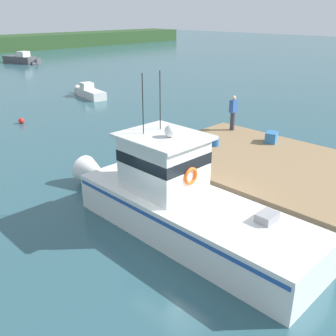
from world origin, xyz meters
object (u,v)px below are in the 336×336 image
object	(u,v)px
moored_boat_near_channel	(22,59)
bait_bucket	(215,142)
main_fishing_boat	(178,201)
crate_stack_mid_dock	(271,137)
deckhand_by_the_boat	(233,112)
moored_boat_outer_mooring	(89,92)
mooring_buoy_spare_mooring	(21,121)

from	to	relation	value
moored_boat_near_channel	bait_bucket	bearing A→B (deg)	-105.03
main_fishing_boat	crate_stack_mid_dock	xyz separation A→B (m)	(6.53, 0.72, 0.42)
main_fishing_boat	deckhand_by_the_boat	size ratio (longest dim) A/B	6.02
main_fishing_boat	bait_bucket	xyz separation A→B (m)	(4.46, 2.12, 0.36)
main_fishing_boat	crate_stack_mid_dock	distance (m)	6.58
main_fishing_boat	bait_bucket	world-z (taller)	main_fishing_boat
main_fishing_boat	moored_boat_outer_mooring	xyz separation A→B (m)	(9.56, 19.01, -0.63)
moored_boat_outer_mooring	moored_boat_near_channel	world-z (taller)	moored_boat_near_channel
main_fishing_boat	mooring_buoy_spare_mooring	distance (m)	15.47
moored_boat_outer_mooring	deckhand_by_the_boat	bearing A→B (deg)	-99.63
moored_boat_outer_mooring	main_fishing_boat	bearing A→B (deg)	-116.70
moored_boat_near_channel	mooring_buoy_spare_mooring	distance (m)	30.82
bait_bucket	deckhand_by_the_boat	xyz separation A→B (m)	(2.38, 0.88, 0.69)
deckhand_by_the_boat	moored_boat_near_channel	size ratio (longest dim) A/B	0.27
main_fishing_boat	mooring_buoy_spare_mooring	bearing A→B (deg)	82.14
main_fishing_boat	moored_boat_near_channel	world-z (taller)	main_fishing_boat
main_fishing_boat	mooring_buoy_spare_mooring	size ratio (longest dim) A/B	28.02
main_fishing_boat	mooring_buoy_spare_mooring	xyz separation A→B (m)	(2.11, 15.30, -0.83)
moored_boat_outer_mooring	bait_bucket	bearing A→B (deg)	-106.80
moored_boat_outer_mooring	moored_boat_near_channel	distance (m)	24.79
crate_stack_mid_dock	moored_boat_near_channel	distance (m)	43.31
main_fishing_boat	bait_bucket	distance (m)	4.96
crate_stack_mid_dock	bait_bucket	world-z (taller)	crate_stack_mid_dock
deckhand_by_the_boat	moored_boat_outer_mooring	world-z (taller)	deckhand_by_the_boat
crate_stack_mid_dock	mooring_buoy_spare_mooring	bearing A→B (deg)	106.84
mooring_buoy_spare_mooring	moored_boat_outer_mooring	bearing A→B (deg)	26.45
crate_stack_mid_dock	mooring_buoy_spare_mooring	world-z (taller)	crate_stack_mid_dock
crate_stack_mid_dock	bait_bucket	size ratio (longest dim) A/B	1.76
bait_bucket	moored_boat_outer_mooring	xyz separation A→B (m)	(5.10, 16.88, -0.99)
bait_bucket	crate_stack_mid_dock	bearing A→B (deg)	-34.32
main_fishing_boat	moored_boat_near_channel	xyz separation A→B (m)	(15.46, 43.08, -0.48)
crate_stack_mid_dock	mooring_buoy_spare_mooring	distance (m)	15.29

